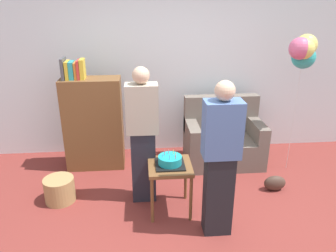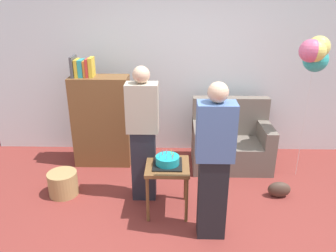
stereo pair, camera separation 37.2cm
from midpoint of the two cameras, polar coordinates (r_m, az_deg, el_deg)
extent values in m
plane|color=maroon|center=(3.70, 6.07, -17.43)|extent=(8.00, 8.00, 0.00)
cube|color=silver|center=(5.01, 4.88, 10.44)|extent=(6.00, 0.10, 2.70)
cube|color=#6B6056|center=(4.88, 12.96, -4.66)|extent=(1.10, 0.70, 0.40)
cube|color=#6B6056|center=(4.94, 12.84, 1.73)|extent=(1.10, 0.16, 0.56)
cube|color=#6B6056|center=(4.68, 7.65, -1.18)|extent=(0.16, 0.70, 0.24)
cube|color=#6B6056|center=(4.87, 18.70, -1.22)|extent=(0.16, 0.70, 0.24)
cube|color=brown|center=(4.75, -9.22, 0.77)|extent=(0.80, 0.36, 1.30)
cube|color=#4C4C51|center=(4.60, -13.83, 10.01)|extent=(0.04, 0.25, 0.28)
cube|color=gold|center=(4.59, -13.21, 9.76)|extent=(0.04, 0.21, 0.23)
cube|color=teal|center=(4.58, -12.53, 9.75)|extent=(0.06, 0.20, 0.23)
cube|color=orange|center=(4.57, -11.89, 9.71)|extent=(0.03, 0.19, 0.22)
cube|color=red|center=(4.56, -11.43, 9.88)|extent=(0.03, 0.21, 0.24)
cube|color=gold|center=(4.55, -10.83, 9.99)|extent=(0.05, 0.19, 0.26)
cube|color=brown|center=(3.65, 2.84, -7.10)|extent=(0.48, 0.48, 0.04)
cylinder|color=brown|center=(3.63, -0.56, -12.75)|extent=(0.04, 0.04, 0.55)
cylinder|color=brown|center=(3.64, 6.22, -12.76)|extent=(0.04, 0.04, 0.55)
cylinder|color=brown|center=(3.98, -0.37, -9.31)|extent=(0.04, 0.04, 0.55)
cylinder|color=brown|center=(3.99, 5.75, -9.34)|extent=(0.04, 0.04, 0.55)
cube|color=black|center=(3.64, 2.85, -6.72)|extent=(0.32, 0.32, 0.02)
cylinder|color=teal|center=(3.62, 2.87, -5.98)|extent=(0.26, 0.26, 0.09)
cylinder|color=#F2CC4C|center=(3.58, 3.91, -5.04)|extent=(0.01, 0.01, 0.05)
cylinder|color=#F2CC4C|center=(3.62, 3.51, -4.63)|extent=(0.01, 0.01, 0.06)
cylinder|color=#EA668C|center=(3.64, 2.70, -4.57)|extent=(0.01, 0.01, 0.05)
cylinder|color=#EA668C|center=(3.60, 2.01, -4.69)|extent=(0.01, 0.01, 0.06)
cylinder|color=#66B2E5|center=(3.55, 1.52, -5.21)|extent=(0.01, 0.01, 0.06)
cylinder|color=#66B2E5|center=(3.51, 2.74, -5.56)|extent=(0.01, 0.01, 0.05)
cylinder|color=#EA668C|center=(3.52, 3.78, -5.50)|extent=(0.01, 0.01, 0.05)
cube|color=#23232D|center=(3.95, -1.51, -6.80)|extent=(0.28, 0.20, 0.88)
cube|color=#B2A893|center=(3.66, -1.62, 3.14)|extent=(0.36, 0.22, 0.56)
sphere|color=#D1A889|center=(3.56, -1.69, 8.86)|extent=(0.19, 0.19, 0.19)
cube|color=black|center=(3.42, 10.80, -12.20)|extent=(0.28, 0.20, 0.88)
cube|color=#4C6BA3|center=(3.08, 11.73, -1.03)|extent=(0.36, 0.22, 0.56)
sphere|color=#D1A889|center=(2.96, 12.28, 5.68)|extent=(0.19, 0.19, 0.19)
cylinder|color=#A88451|center=(4.29, -15.38, -9.66)|extent=(0.36, 0.36, 0.30)
ellipsoid|color=#473328|center=(4.40, 21.08, -10.30)|extent=(0.28, 0.14, 0.20)
cylinder|color=silver|center=(4.71, 24.72, 0.95)|extent=(0.00, 0.00, 1.63)
sphere|color=#E5D666|center=(4.53, 26.89, 12.09)|extent=(0.27, 0.27, 0.27)
sphere|color=#E5D666|center=(4.40, 26.48, 11.52)|extent=(0.25, 0.25, 0.25)
sphere|color=#2DADA8|center=(4.58, 26.43, 10.24)|extent=(0.30, 0.30, 0.30)
sphere|color=#D65B84|center=(4.38, 25.84, 11.65)|extent=(0.27, 0.27, 0.27)
camera|label=1|loc=(0.19, -87.14, 1.15)|focal=35.14mm
camera|label=2|loc=(0.19, 92.86, -1.15)|focal=35.14mm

